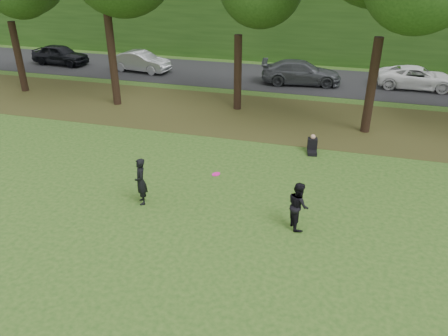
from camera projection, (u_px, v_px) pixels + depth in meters
The scene contains 9 objects.
ground at pixel (220, 275), 12.31m from camera, with size 120.00×120.00×0.00m, color #264C17.
leaf_litter at pixel (287, 119), 23.47m from camera, with size 60.00×7.00×0.01m, color #463019.
street at pixel (304, 80), 30.33m from camera, with size 70.00×7.00×0.02m, color black.
far_hedge at pixel (315, 29), 34.35m from camera, with size 70.00×3.00×5.00m, color #1E4112.
player_left at pixel (141, 181), 15.41m from camera, with size 0.63×0.42×1.74m, color black.
player_right at pixel (298, 205), 14.09m from camera, with size 0.80×0.62×1.64m, color black.
parked_cars at pixel (293, 71), 29.56m from camera, with size 41.34×3.58×1.53m.
frisbee at pixel (216, 174), 13.98m from camera, with size 0.33×0.33×0.08m.
seated_person at pixel (312, 146), 19.54m from camera, with size 0.52×0.78×0.83m.
Camera 1 is at (2.73, -9.21, 8.27)m, focal length 35.00 mm.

